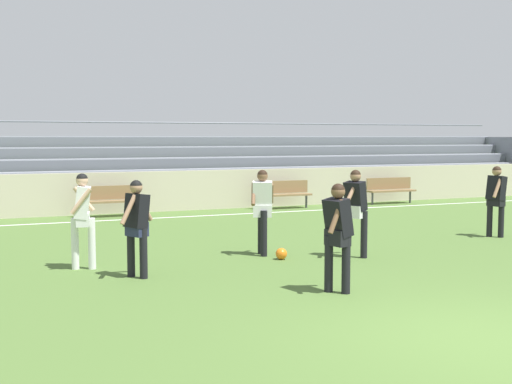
{
  "coord_description": "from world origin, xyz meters",
  "views": [
    {
      "loc": [
        -5.32,
        -5.73,
        2.33
      ],
      "look_at": [
        0.12,
        7.22,
        1.14
      ],
      "focal_mm": 45.92,
      "sensor_mm": 36.0,
      "label": 1
    }
  ],
  "objects": [
    {
      "name": "bench_near_wall_gap",
      "position": [
        3.71,
        13.41,
        0.55
      ],
      "size": [
        1.8,
        0.4,
        0.9
      ],
      "color": "olive",
      "rests_on": "ground"
    },
    {
      "name": "field_line_sideline",
      "position": [
        0.0,
        12.54,
        0.0
      ],
      "size": [
        44.0,
        0.12,
        0.01
      ],
      "primitive_type": "cube",
      "color": "white",
      "rests_on": "ground"
    },
    {
      "name": "player_white_pressing_high",
      "position": [
        -3.71,
        5.93,
        1.01
      ],
      "size": [
        0.49,
        0.54,
        1.69
      ],
      "color": "white",
      "rests_on": "ground"
    },
    {
      "name": "bench_near_bin",
      "position": [
        -1.89,
        13.41,
        0.55
      ],
      "size": [
        1.8,
        0.4,
        0.9
      ],
      "color": "olive",
      "rests_on": "ground"
    },
    {
      "name": "player_dark_challenging",
      "position": [
        5.65,
        6.01,
        0.98
      ],
      "size": [
        0.55,
        0.47,
        1.65
      ],
      "color": "black",
      "rests_on": "ground"
    },
    {
      "name": "player_dark_trailing_run",
      "position": [
        1.29,
        5.07,
        1.01
      ],
      "size": [
        0.75,
        0.47,
        1.7
      ],
      "color": "black",
      "rests_on": "ground"
    },
    {
      "name": "soccer_ball",
      "position": [
        -0.12,
        5.41,
        0.11
      ],
      "size": [
        0.22,
        0.22,
        0.22
      ],
      "primitive_type": "sphere",
      "color": "orange",
      "rests_on": "ground"
    },
    {
      "name": "bench_far_left",
      "position": [
        7.82,
        13.41,
        0.55
      ],
      "size": [
        1.8,
        0.4,
        0.9
      ],
      "color": "olive",
      "rests_on": "ground"
    },
    {
      "name": "player_white_overlapping",
      "position": [
        -0.26,
        5.98,
        1.0
      ],
      "size": [
        0.62,
        0.41,
        1.68
      ],
      "color": "black",
      "rests_on": "ground"
    },
    {
      "name": "bleacher_stand",
      "position": [
        3.42,
        16.82,
        1.26
      ],
      "size": [
        26.28,
        3.79,
        2.89
      ],
      "color": "#9EA3AD",
      "rests_on": "ground"
    },
    {
      "name": "player_dark_deep_cover",
      "position": [
        -2.99,
        4.89,
        0.96
      ],
      "size": [
        0.65,
        0.47,
        1.62
      ],
      "color": "black",
      "rests_on": "ground"
    },
    {
      "name": "player_dark_dropping_back",
      "position": [
        -0.47,
        2.67,
        0.97
      ],
      "size": [
        0.54,
        0.46,
        1.64
      ],
      "color": "black",
      "rests_on": "ground"
    },
    {
      "name": "ground_plane",
      "position": [
        0.0,
        0.0,
        0.0
      ],
      "size": [
        160.0,
        160.0,
        0.0
      ],
      "primitive_type": "plane",
      "color": "#4C6B30"
    },
    {
      "name": "sideline_wall",
      "position": [
        0.0,
        14.16,
        0.63
      ],
      "size": [
        48.0,
        0.16,
        1.26
      ],
      "primitive_type": "cube",
      "color": "beige",
      "rests_on": "ground"
    }
  ]
}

